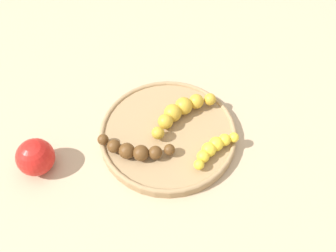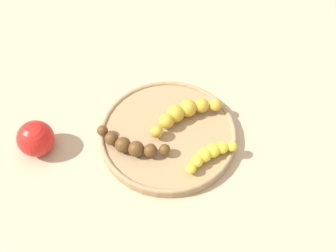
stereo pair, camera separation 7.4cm
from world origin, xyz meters
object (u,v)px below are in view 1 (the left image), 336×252
Objects in this scene: fruit_bowl at (168,134)px; apple_red at (35,157)px; banana_spotted at (180,111)px; banana_yellow at (214,148)px; banana_overripe at (134,150)px.

fruit_bowl is 0.26m from apple_red.
apple_red is (-0.01, -0.30, -0.00)m from banana_spotted.
fruit_bowl is at bearing 20.22° from banana_yellow.
apple_red is (-0.06, -0.18, 0.00)m from banana_overripe.
fruit_bowl is 0.10m from banana_yellow.
banana_spotted reaches higher than banana_overripe.
banana_spotted is at bearing 123.17° from fruit_bowl.
banana_spotted is 1.45× the size of banana_yellow.
banana_yellow is at bearing 69.98° from apple_red.
fruit_bowl is 2.52× the size of banana_yellow.
apple_red is at bearing -74.46° from banana_overripe.
fruit_bowl is at bearing 108.12° from banana_spotted.
banana_yellow is (0.06, 0.14, -0.00)m from banana_overripe.
banana_spotted is 2.22× the size of apple_red.
banana_yellow is 0.34m from apple_red.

